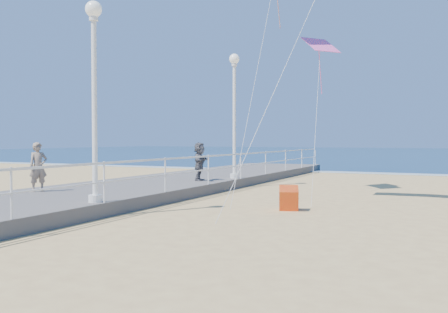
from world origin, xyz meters
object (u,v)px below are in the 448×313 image
at_px(spectator_5, 199,161).
at_px(box_kite, 289,200).
at_px(spectator_6, 38,167).
at_px(lamp_post_far, 234,102).
at_px(lamp_post_mid, 94,79).

xyz_separation_m(spectator_5, box_kite, (5.06, -3.90, -0.88)).
xyz_separation_m(spectator_6, box_kite, (7.69, 2.07, -0.89)).
bearing_deg(spectator_5, box_kite, -142.50).
bearing_deg(spectator_5, lamp_post_far, -39.74).
distance_m(spectator_5, spectator_6, 6.53).
bearing_deg(lamp_post_mid, box_kite, 38.58).
bearing_deg(spectator_6, lamp_post_mid, -87.15).
xyz_separation_m(lamp_post_far, spectator_6, (-3.42, -7.66, -2.47)).
height_order(lamp_post_mid, box_kite, lamp_post_mid).
relative_size(spectator_6, box_kite, 2.64).
distance_m(lamp_post_mid, spectator_6, 4.43).
distance_m(spectator_6, box_kite, 8.02).
bearing_deg(lamp_post_mid, spectator_6, 158.62).
height_order(spectator_6, box_kite, spectator_6).
bearing_deg(lamp_post_far, spectator_5, -114.90).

